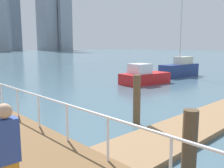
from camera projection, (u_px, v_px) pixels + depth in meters
name	position (u px, v px, depth m)	size (l,w,h in m)	color
ground_plane	(26.00, 93.00, 16.10)	(300.00, 300.00, 0.00)	#476675
floating_dock	(211.00, 118.00, 10.15)	(12.91, 2.00, 0.18)	#93704C
boardwalk_railing	(136.00, 136.00, 4.98)	(0.06, 25.25, 1.08)	white
dock_piling_1	(137.00, 100.00, 9.44)	(0.29, 0.29, 1.95)	brown
dock_piling_2	(190.00, 145.00, 5.54)	(0.34, 0.34, 1.65)	brown
moored_boat_1	(144.00, 76.00, 19.78)	(4.34, 2.33, 1.65)	red
moored_boat_2	(180.00, 68.00, 24.52)	(4.84, 1.75, 7.36)	navy
pedestrian_2	(7.00, 158.00, 3.77)	(0.37, 0.24, 1.81)	orange
skyline_tower_5	(14.00, 24.00, 153.27)	(6.44, 6.71, 32.85)	slate
skyline_tower_7	(63.00, 23.00, 168.35)	(8.97, 10.37, 37.34)	#8C939E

